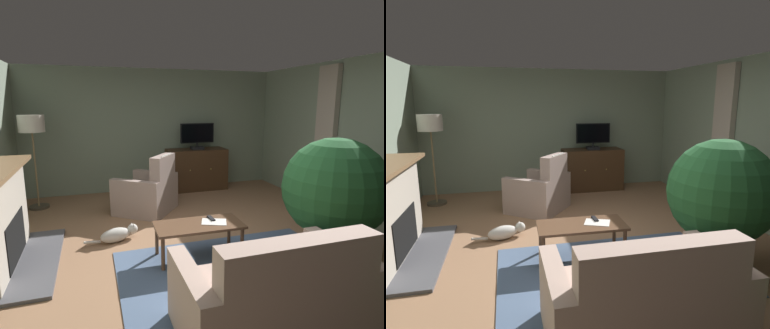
# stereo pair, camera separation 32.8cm
# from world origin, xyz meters

# --- Properties ---
(ground_plane) EXTENTS (5.92, 6.92, 0.04)m
(ground_plane) POSITION_xyz_m (0.00, 0.00, -0.02)
(ground_plane) COLOR #936B4C
(wall_back) EXTENTS (5.92, 0.10, 2.57)m
(wall_back) POSITION_xyz_m (0.00, 3.21, 1.28)
(wall_back) COLOR gray
(wall_back) RESTS_ON ground_plane
(curtain_panel_far) EXTENTS (0.10, 0.44, 2.16)m
(curtain_panel_far) POSITION_xyz_m (2.60, 0.99, 1.41)
(curtain_panel_far) COLOR #B2A393
(rug_central) EXTENTS (2.59, 1.62, 0.01)m
(rug_central) POSITION_xyz_m (0.17, -0.54, 0.01)
(rug_central) COLOR slate
(rug_central) RESTS_ON ground_plane
(fireplace) EXTENTS (0.90, 1.73, 1.17)m
(fireplace) POSITION_xyz_m (-2.38, 0.35, 0.56)
(fireplace) COLOR #4C4C51
(fireplace) RESTS_ON ground_plane
(tv_cabinet) EXTENTS (1.28, 0.57, 0.88)m
(tv_cabinet) POSITION_xyz_m (0.85, 2.86, 0.42)
(tv_cabinet) COLOR black
(tv_cabinet) RESTS_ON ground_plane
(television) EXTENTS (0.73, 0.20, 0.56)m
(television) POSITION_xyz_m (0.85, 2.81, 1.18)
(television) COLOR black
(television) RESTS_ON tv_cabinet
(coffee_table) EXTENTS (1.08, 0.53, 0.43)m
(coffee_table) POSITION_xyz_m (-0.12, -0.13, 0.38)
(coffee_table) COLOR brown
(coffee_table) RESTS_ON ground_plane
(tv_remote) EXTENTS (0.05, 0.17, 0.02)m
(tv_remote) POSITION_xyz_m (0.08, -0.03, 0.44)
(tv_remote) COLOR black
(tv_remote) RESTS_ON coffee_table
(folded_newspaper) EXTENTS (0.36, 0.32, 0.01)m
(folded_newspaper) POSITION_xyz_m (0.08, -0.13, 0.43)
(folded_newspaper) COLOR silver
(folded_newspaper) RESTS_ON coffee_table
(sofa_floral) EXTENTS (1.54, 0.88, 0.95)m
(sofa_floral) POSITION_xyz_m (0.05, -1.56, 0.32)
(sofa_floral) COLOR #BC9E8E
(sofa_floral) RESTS_ON ground_plane
(armchair_facing_sofa) EXTENTS (1.22, 1.23, 1.03)m
(armchair_facing_sofa) POSITION_xyz_m (-0.41, 1.72, 0.33)
(armchair_facing_sofa) COLOR #A3897F
(armchair_facing_sofa) RESTS_ON ground_plane
(potted_plant_small_fern_corner) EXTENTS (1.19, 1.19, 1.48)m
(potted_plant_small_fern_corner) POSITION_xyz_m (1.36, -0.67, 0.88)
(potted_plant_small_fern_corner) COLOR #99664C
(potted_plant_small_fern_corner) RESTS_ON ground_plane
(cat) EXTENTS (0.73, 0.30, 0.21)m
(cat) POSITION_xyz_m (-1.02, 0.64, 0.10)
(cat) COLOR beige
(cat) RESTS_ON ground_plane
(floor_lamp) EXTENTS (0.43, 0.43, 1.66)m
(floor_lamp) POSITION_xyz_m (-2.26, 2.49, 1.38)
(floor_lamp) COLOR #4C4233
(floor_lamp) RESTS_ON ground_plane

